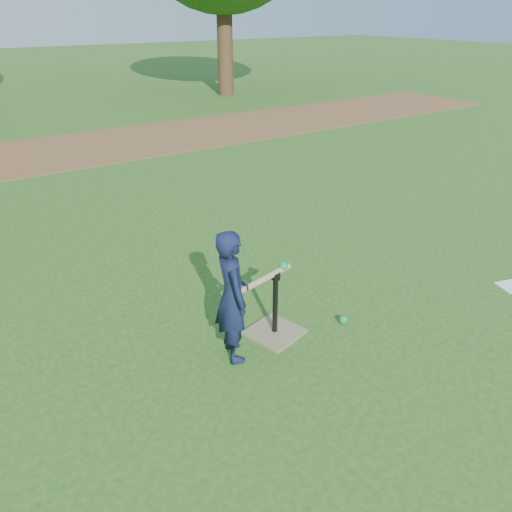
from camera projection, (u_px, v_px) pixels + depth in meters
ground at (291, 320)px, 4.67m from camera, size 80.00×80.00×0.00m
dirt_strip at (68, 150)px, 10.23m from camera, size 24.00×3.00×0.01m
child at (232, 296)px, 3.96m from camera, size 0.37×0.47×1.14m
wiffle_ball_ground at (343, 320)px, 4.60m from camera, size 0.08×0.08×0.08m
batting_tee at (275, 323)px, 4.44m from camera, size 0.52×0.52×0.61m
swing_action at (267, 277)px, 4.15m from camera, size 0.63×0.18×0.10m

